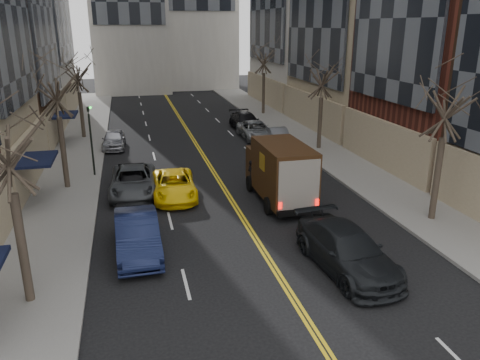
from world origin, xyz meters
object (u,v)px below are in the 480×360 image
object	(u,v)px
taxi	(174,185)
pedestrian	(252,176)
ups_truck	(280,172)
observer_sedan	(347,250)

from	to	relation	value
taxi	pedestrian	distance (m)	4.38
ups_truck	taxi	xyz separation A→B (m)	(-5.40, 1.98, -0.96)
observer_sedan	taxi	distance (m)	11.11
taxi	observer_sedan	bearing A→B (deg)	-57.10
observer_sedan	pedestrian	size ratio (longest dim) A/B	3.07
ups_truck	pedestrian	size ratio (longest dim) A/B	3.16
taxi	ups_truck	bearing A→B (deg)	-17.66
ups_truck	observer_sedan	xyz separation A→B (m)	(0.22, -7.60, -0.83)
observer_sedan	taxi	size ratio (longest dim) A/B	1.17
observer_sedan	taxi	bearing A→B (deg)	115.54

